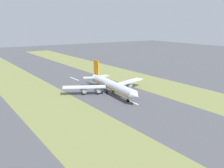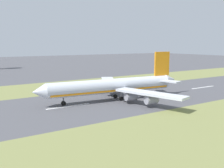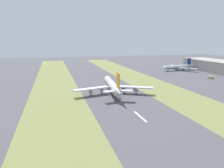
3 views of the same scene
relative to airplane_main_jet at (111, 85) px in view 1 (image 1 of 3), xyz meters
The scene contains 7 objects.
ground_plane 6.66m from the airplane_main_jet, 83.61° to the right, with size 800.00×800.00×0.00m, color #4C4C51.
grass_median_west 45.17m from the airplane_main_jet, behind, with size 40.00×600.00×0.01m, color olive.
grass_median_east 45.80m from the airplane_main_jet, ahead, with size 40.00×600.00×0.01m, color olive.
centreline_dash_near 58.42m from the airplane_main_jet, 89.69° to the right, with size 1.20×18.00×0.01m, color silver.
centreline_dash_mid 19.08m from the airplane_main_jet, 88.99° to the right, with size 1.20×18.00×0.01m, color silver.
centreline_dash_far 22.71m from the airplane_main_jet, 89.17° to the left, with size 1.20×18.00×0.01m, color silver.
airplane_main_jet is the anchor object (origin of this frame).
Camera 1 is at (95.64, 150.02, 47.92)m, focal length 42.00 mm.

